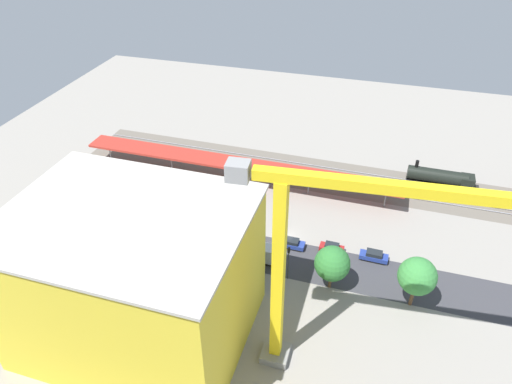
{
  "coord_description": "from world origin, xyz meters",
  "views": [
    {
      "loc": [
        -12.67,
        63.02,
        54.11
      ],
      "look_at": [
        5.5,
        0.19,
        8.96
      ],
      "focal_mm": 33.06,
      "sensor_mm": 36.0,
      "label": 1
    }
  ],
  "objects_px": {
    "parked_car_1": "(332,248)",
    "box_truck_1": "(163,244)",
    "locomotive": "(443,179)",
    "street_tree_0": "(417,276)",
    "parked_car_5": "(173,219)",
    "construction_building": "(134,279)",
    "street_tree_4": "(236,249)",
    "street_tree_2": "(121,228)",
    "street_tree_3": "(332,264)",
    "box_truck_0": "(247,251)",
    "parked_car_4": "(213,228)",
    "parked_car_2": "(291,244)",
    "parked_car_6": "(141,213)",
    "street_tree_1": "(241,244)",
    "platform_canopy_near": "(237,164)",
    "traffic_light": "(288,259)",
    "tower_crane": "(306,258)",
    "parked_car_0": "(374,256)",
    "parked_car_3": "(249,233)"
  },
  "relations": [
    {
      "from": "parked_car_5",
      "to": "construction_building",
      "type": "height_order",
      "value": "construction_building"
    },
    {
      "from": "parked_car_0",
      "to": "platform_canopy_near",
      "type": "bearing_deg",
      "value": -29.31
    },
    {
      "from": "locomotive",
      "to": "tower_crane",
      "type": "relative_size",
      "value": 0.48
    },
    {
      "from": "parked_car_2",
      "to": "street_tree_2",
      "type": "bearing_deg",
      "value": 17.59
    },
    {
      "from": "parked_car_1",
      "to": "box_truck_1",
      "type": "height_order",
      "value": "box_truck_1"
    },
    {
      "from": "box_truck_0",
      "to": "street_tree_1",
      "type": "xyz_separation_m",
      "value": [
        -0.01,
        3.31,
        4.26
      ]
    },
    {
      "from": "tower_crane",
      "to": "street_tree_1",
      "type": "height_order",
      "value": "tower_crane"
    },
    {
      "from": "parked_car_5",
      "to": "parked_car_6",
      "type": "bearing_deg",
      "value": -0.68
    },
    {
      "from": "box_truck_0",
      "to": "street_tree_1",
      "type": "bearing_deg",
      "value": 90.21
    },
    {
      "from": "platform_canopy_near",
      "to": "parked_car_0",
      "type": "bearing_deg",
      "value": 150.69
    },
    {
      "from": "construction_building",
      "to": "parked_car_0",
      "type": "bearing_deg",
      "value": -140.94
    },
    {
      "from": "parked_car_6",
      "to": "street_tree_1",
      "type": "distance_m",
      "value": 24.71
    },
    {
      "from": "parked_car_2",
      "to": "street_tree_2",
      "type": "height_order",
      "value": "street_tree_2"
    },
    {
      "from": "construction_building",
      "to": "street_tree_1",
      "type": "relative_size",
      "value": 3.27
    },
    {
      "from": "street_tree_1",
      "to": "tower_crane",
      "type": "bearing_deg",
      "value": 131.32
    },
    {
      "from": "parked_car_5",
      "to": "box_truck_0",
      "type": "bearing_deg",
      "value": 161.42
    },
    {
      "from": "locomotive",
      "to": "street_tree_0",
      "type": "height_order",
      "value": "street_tree_0"
    },
    {
      "from": "box_truck_0",
      "to": "street_tree_1",
      "type": "distance_m",
      "value": 5.39
    },
    {
      "from": "locomotive",
      "to": "tower_crane",
      "type": "bearing_deg",
      "value": 67.98
    },
    {
      "from": "platform_canopy_near",
      "to": "parked_car_2",
      "type": "distance_m",
      "value": 23.08
    },
    {
      "from": "street_tree_2",
      "to": "parked_car_0",
      "type": "bearing_deg",
      "value": -167.3
    },
    {
      "from": "locomotive",
      "to": "box_truck_1",
      "type": "height_order",
      "value": "locomotive"
    },
    {
      "from": "street_tree_4",
      "to": "traffic_light",
      "type": "bearing_deg",
      "value": -173.02
    },
    {
      "from": "locomotive",
      "to": "parked_car_1",
      "type": "relative_size",
      "value": 3.4
    },
    {
      "from": "locomotive",
      "to": "street_tree_0",
      "type": "bearing_deg",
      "value": 80.92
    },
    {
      "from": "street_tree_3",
      "to": "street_tree_4",
      "type": "bearing_deg",
      "value": 4.31
    },
    {
      "from": "parked_car_5",
      "to": "street_tree_3",
      "type": "height_order",
      "value": "street_tree_3"
    },
    {
      "from": "platform_canopy_near",
      "to": "locomotive",
      "type": "distance_m",
      "value": 42.01
    },
    {
      "from": "locomotive",
      "to": "tower_crane",
      "type": "height_order",
      "value": "tower_crane"
    },
    {
      "from": "parked_car_3",
      "to": "street_tree_3",
      "type": "xyz_separation_m",
      "value": [
        -15.61,
        8.22,
        4.13
      ]
    },
    {
      "from": "parked_car_1",
      "to": "box_truck_1",
      "type": "relative_size",
      "value": 0.42
    },
    {
      "from": "street_tree_4",
      "to": "traffic_light",
      "type": "relative_size",
      "value": 1.21
    },
    {
      "from": "platform_canopy_near",
      "to": "street_tree_4",
      "type": "distance_m",
      "value": 26.9
    },
    {
      "from": "street_tree_3",
      "to": "traffic_light",
      "type": "bearing_deg",
      "value": 1.0
    },
    {
      "from": "street_tree_4",
      "to": "street_tree_2",
      "type": "bearing_deg",
      "value": -0.05
    },
    {
      "from": "locomotive",
      "to": "parked_car_4",
      "type": "relative_size",
      "value": 3.07
    },
    {
      "from": "parked_car_1",
      "to": "platform_canopy_near",
      "type": "bearing_deg",
      "value": -36.4
    },
    {
      "from": "street_tree_2",
      "to": "street_tree_4",
      "type": "xyz_separation_m",
      "value": [
        -20.06,
        0.02,
        0.34
      ]
    },
    {
      "from": "box_truck_1",
      "to": "street_tree_3",
      "type": "relative_size",
      "value": 1.31
    },
    {
      "from": "box_truck_0",
      "to": "parked_car_4",
      "type": "bearing_deg",
      "value": -32.69
    },
    {
      "from": "locomotive",
      "to": "street_tree_3",
      "type": "distance_m",
      "value": 38.75
    },
    {
      "from": "street_tree_1",
      "to": "street_tree_4",
      "type": "distance_m",
      "value": 1.17
    },
    {
      "from": "street_tree_0",
      "to": "street_tree_1",
      "type": "bearing_deg",
      "value": 0.74
    },
    {
      "from": "parked_car_2",
      "to": "box_truck_0",
      "type": "relative_size",
      "value": 0.47
    },
    {
      "from": "parked_car_2",
      "to": "box_truck_1",
      "type": "bearing_deg",
      "value": 19.36
    },
    {
      "from": "platform_canopy_near",
      "to": "parked_car_5",
      "type": "height_order",
      "value": "platform_canopy_near"
    },
    {
      "from": "platform_canopy_near",
      "to": "locomotive",
      "type": "xyz_separation_m",
      "value": [
        -40.77,
        -9.81,
        -2.52
      ]
    },
    {
      "from": "locomotive",
      "to": "street_tree_0",
      "type": "distance_m",
      "value": 35.23
    },
    {
      "from": "parked_car_1",
      "to": "parked_car_3",
      "type": "bearing_deg",
      "value": 0.06
    },
    {
      "from": "street_tree_2",
      "to": "street_tree_4",
      "type": "distance_m",
      "value": 20.06
    }
  ]
}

